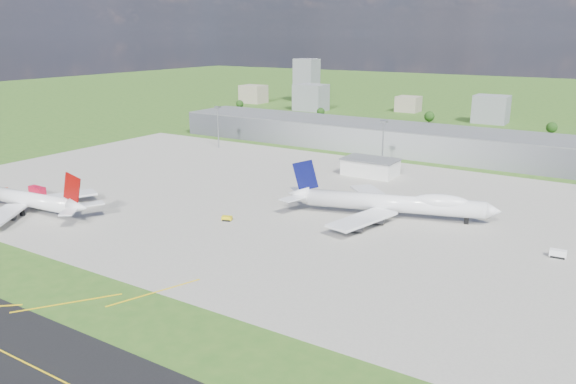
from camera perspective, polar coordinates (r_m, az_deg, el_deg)
The scene contains 22 objects.
ground at distance 335.78m, azimuth 10.27°, elevation 3.67°, with size 1400.00×1400.00×0.00m, color #305A1C.
apron at distance 235.28m, azimuth 2.33°, elevation -1.27°, with size 360.00×190.00×0.08m, color gray.
terminal at distance 348.07m, azimuth 11.27°, elevation 5.30°, with size 300.00×42.00×15.00m, color gray.
ops_building at distance 286.10m, azimuth 8.36°, elevation 2.48°, with size 26.00×16.00×8.00m, color silver.
mast_west at distance 353.30m, azimuth -7.14°, elevation 7.32°, with size 3.50×2.00×25.90m.
mast_center at distance 296.88m, azimuth 9.65°, elevation 5.61°, with size 3.50×2.00×25.90m.
airliner_red_twin at distance 247.83m, azimuth -25.16°, elevation -0.68°, with size 70.29×54.59×19.28m.
airliner_blue_quad at distance 220.04m, azimuth 10.71°, elevation -1.16°, with size 79.83×61.30×21.30m.
fire_truck at distance 271.91m, azimuth -24.12°, elevation 0.09°, with size 8.82×3.71×3.83m.
crash_tender at distance 277.56m, azimuth -26.70°, elevation -0.01°, with size 6.12×4.33×2.97m.
tug_yellow at distance 215.66m, azimuth -6.22°, elevation -2.70°, with size 4.31×3.31×1.87m.
van_white_near at distance 236.85m, azimuth 5.21°, elevation -0.88°, with size 2.82×5.44×2.66m.
van_white_far at distance 199.51m, azimuth 25.73°, elevation -5.69°, with size 5.24×2.78×2.61m.
bldg_far_w at distance 588.41m, azimuth -3.54°, elevation 9.90°, with size 24.00×20.00×18.00m, color gray.
bldg_w at distance 528.19m, azimuth 2.34°, elevation 9.58°, with size 28.00×22.00×24.00m, color slate.
bldg_cw at distance 531.15m, azimuth 12.12°, elevation 8.74°, with size 20.00×18.00×14.00m, color gray.
bldg_c at distance 479.74m, azimuth 19.93°, elevation 7.91°, with size 26.00×20.00×22.00m, color slate.
bldg_tall_w at distance 598.93m, azimuth 1.89°, elevation 11.28°, with size 22.00×20.00×44.00m, color slate.
tree_far_w at distance 537.03m, azimuth -4.92°, elevation 8.90°, with size 7.20×7.20×8.80m.
tree_w at distance 484.16m, azimuth 3.35°, elevation 8.15°, with size 6.75×6.75×8.25m.
tree_c at distance 462.07m, azimuth 14.16°, elevation 7.45°, with size 8.10×8.10×9.90m.
tree_e at distance 437.96m, azimuth 25.22°, elevation 5.95°, with size 7.65×7.65×9.35m.
Camera 1 is at (121.72, -155.23, 69.01)m, focal length 35.00 mm.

